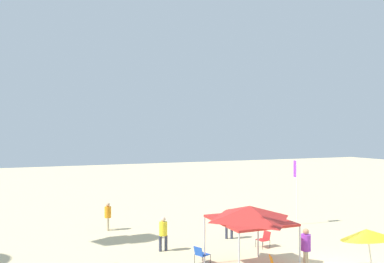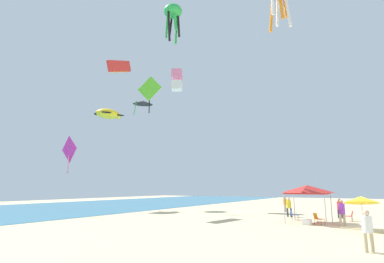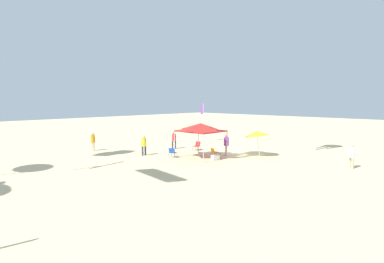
{
  "view_description": "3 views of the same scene",
  "coord_description": "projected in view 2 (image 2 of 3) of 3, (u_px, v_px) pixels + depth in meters",
  "views": [
    {
      "loc": [
        -13.64,
        12.68,
        6.09
      ],
      "look_at": [
        0.38,
        6.78,
        6.1
      ],
      "focal_mm": 37.34,
      "sensor_mm": 36.0,
      "label": 1
    },
    {
      "loc": [
        -24.49,
        -1.39,
        2.71
      ],
      "look_at": [
        0.38,
        13.45,
        7.85
      ],
      "focal_mm": 29.29,
      "sensor_mm": 36.0,
      "label": 2
    },
    {
      "loc": [
        -15.71,
        22.49,
        4.82
      ],
      "look_at": [
        1.3,
        4.78,
        2.27
      ],
      "focal_mm": 29.45,
      "sensor_mm": 36.0,
      "label": 3
    }
  ],
  "objects": [
    {
      "name": "ground",
      "position": [
        362.0,
        229.0,
        20.92
      ],
      "size": [
        120.0,
        120.0,
        0.1
      ],
      "primitive_type": "cube",
      "color": "beige"
    },
    {
      "name": "ocean_strip",
      "position": [
        40.0,
        209.0,
        38.68
      ],
      "size": [
        120.0,
        26.41,
        0.02
      ],
      "primitive_type": "cube",
      "color": "teal",
      "rests_on": "ground"
    },
    {
      "name": "canopy_tent",
      "position": [
        307.0,
        190.0,
        24.41
      ],
      "size": [
        3.26,
        2.96,
        2.85
      ],
      "rotation": [
        0.0,
        0.0,
        0.0
      ],
      "color": "#B7B7BC",
      "rests_on": "ground"
    },
    {
      "name": "beach_umbrella",
      "position": [
        361.0,
        200.0,
        19.96
      ],
      "size": [
        2.16,
        2.13,
        2.31
      ],
      "color": "silver",
      "rests_on": "ground"
    },
    {
      "name": "folding_chair_facing_ocean",
      "position": [
        293.0,
        214.0,
        26.29
      ],
      "size": [
        0.72,
        0.78,
        0.82
      ],
      "rotation": [
        0.0,
        0.0,
        0.41
      ],
      "color": "black",
      "rests_on": "ground"
    },
    {
      "name": "folding_chair_near_cooler",
      "position": [
        350.0,
        215.0,
        25.13
      ],
      "size": [
        0.63,
        0.71,
        0.82
      ],
      "rotation": [
        0.0,
        0.0,
        3.33
      ],
      "color": "black",
      "rests_on": "ground"
    },
    {
      "name": "folding_chair_right_of_tent",
      "position": [
        318.0,
        218.0,
        22.96
      ],
      "size": [
        0.69,
        0.76,
        0.82
      ],
      "rotation": [
        0.0,
        0.0,
        5.95
      ],
      "color": "black",
      "rests_on": "ground"
    },
    {
      "name": "cooler_box",
      "position": [
        307.0,
        222.0,
        22.7
      ],
      "size": [
        0.54,
        0.7,
        0.4
      ],
      "color": "white",
      "rests_on": "ground"
    },
    {
      "name": "person_kite_handler",
      "position": [
        342.0,
        210.0,
        22.29
      ],
      "size": [
        0.43,
        0.43,
        1.81
      ],
      "rotation": [
        0.0,
        0.0,
        5.44
      ],
      "color": "#C6B28C",
      "rests_on": "ground"
    },
    {
      "name": "person_watching_sky",
      "position": [
        285.0,
        203.0,
        34.49
      ],
      "size": [
        0.45,
        0.4,
        1.7
      ],
      "rotation": [
        0.0,
        0.0,
        2.97
      ],
      "color": "#C6B28C",
      "rests_on": "ground"
    },
    {
      "name": "person_near_umbrella",
      "position": [
        367.0,
        227.0,
        13.31
      ],
      "size": [
        0.42,
        0.42,
        1.75
      ],
      "rotation": [
        0.0,
        0.0,
        5.47
      ],
      "color": "#C6B28C",
      "rests_on": "ground"
    },
    {
      "name": "person_by_tent",
      "position": [
        340.0,
        207.0,
        27.54
      ],
      "size": [
        0.4,
        0.43,
        1.7
      ],
      "rotation": [
        0.0,
        0.0,
        4.3
      ],
      "color": "#33384C",
      "rests_on": "ground"
    },
    {
      "name": "person_far_stroller",
      "position": [
        289.0,
        205.0,
        29.03
      ],
      "size": [
        0.41,
        0.46,
        1.74
      ],
      "rotation": [
        0.0,
        0.0,
        1.6
      ],
      "color": "#33384C",
      "rests_on": "ground"
    },
    {
      "name": "kite_diamond_lime",
      "position": [
        150.0,
        90.0,
        39.81
      ],
      "size": [
        0.65,
        3.41,
        4.92
      ],
      "rotation": [
        0.0,
        0.0,
        4.75
      ],
      "color": "#66D82D"
    },
    {
      "name": "kite_turtle_yellow",
      "position": [
        108.0,
        114.0,
        41.25
      ],
      "size": [
        4.06,
        3.66,
        1.25
      ],
      "rotation": [
        0.0,
        0.0,
        6.28
      ],
      "color": "yellow"
    },
    {
      "name": "kite_box_pink",
      "position": [
        177.0,
        80.0,
        43.11
      ],
      "size": [
        1.85,
        1.83,
        2.93
      ],
      "rotation": [
        0.0,
        0.0,
        2.01
      ],
      "color": "pink"
    },
    {
      "name": "kite_parafoil_red",
      "position": [
        119.0,
        66.0,
        36.1
      ],
      "size": [
        4.47,
        0.99,
        2.67
      ],
      "rotation": [
        0.0,
        0.0,
        3.3
      ],
      "color": "red"
    },
    {
      "name": "kite_delta_black",
      "position": [
        143.0,
        103.0,
        43.78
      ],
      "size": [
        3.73,
        3.74,
        2.18
      ],
      "rotation": [
        0.0,
        0.0,
        5.8
      ],
      "color": "black"
    },
    {
      "name": "kite_diamond_magenta",
      "position": [
        69.0,
        151.0,
        31.43
      ],
      "size": [
        0.39,
        2.66,
        3.82
      ],
      "rotation": [
        0.0,
        0.0,
        1.35
      ],
      "color": "#E02D9E"
    },
    {
      "name": "kite_octopus_green",
      "position": [
        173.0,
        13.0,
        33.64
      ],
      "size": [
        1.95,
        1.95,
        4.33
      ],
      "rotation": [
        0.0,
        0.0,
        4.11
      ],
      "color": "green"
    }
  ]
}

